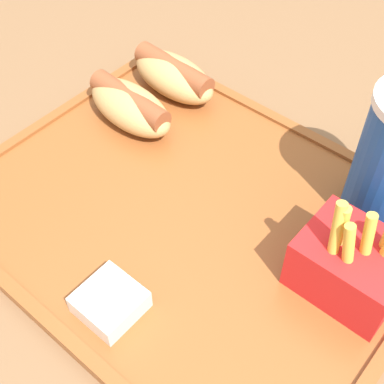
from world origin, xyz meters
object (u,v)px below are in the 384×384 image
(hot_dog_far, at_px, (174,75))
(fries_carton, at_px, (350,266))
(hot_dog_near, at_px, (130,106))
(sauce_cup_mayo, at_px, (110,301))

(hot_dog_far, bearing_deg, fries_carton, -20.08)
(hot_dog_far, xyz_separation_m, hot_dog_near, (-0.00, -0.07, -0.00))
(fries_carton, distance_m, sauce_cup_mayo, 0.20)
(hot_dog_far, relative_size, hot_dog_near, 1.00)
(hot_dog_far, xyz_separation_m, fries_carton, (0.29, -0.11, 0.01))
(hot_dog_far, relative_size, sauce_cup_mayo, 2.38)
(hot_dog_far, distance_m, fries_carton, 0.31)
(hot_dog_near, relative_size, fries_carton, 1.11)
(hot_dog_near, xyz_separation_m, fries_carton, (0.29, -0.03, 0.01))
(hot_dog_far, xyz_separation_m, sauce_cup_mayo, (0.15, -0.25, -0.01))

